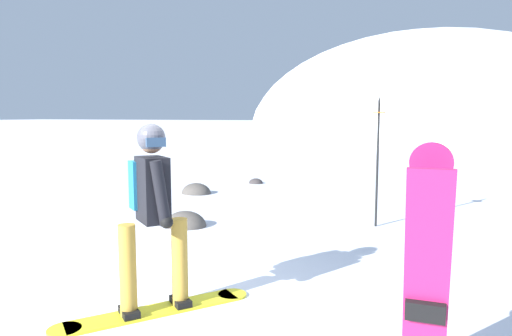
{
  "coord_description": "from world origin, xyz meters",
  "views": [
    {
      "loc": [
        2.48,
        -3.87,
        1.79
      ],
      "look_at": [
        0.08,
        2.64,
        1.0
      ],
      "focal_mm": 32.66,
      "sensor_mm": 36.0,
      "label": 1
    }
  ],
  "objects_px": {
    "spare_snowboard": "(427,266)",
    "piste_marker_near": "(378,153)",
    "snowboarder_main": "(152,213)",
    "rock_small": "(256,183)",
    "rock_dark": "(185,226)",
    "rock_mid": "(196,194)"
  },
  "relations": [
    {
      "from": "snowboarder_main",
      "to": "rock_small",
      "type": "xyz_separation_m",
      "value": [
        -1.9,
        7.86,
        -0.92
      ]
    },
    {
      "from": "rock_small",
      "to": "rock_dark",
      "type": "bearing_deg",
      "value": -83.35
    },
    {
      "from": "rock_small",
      "to": "snowboarder_main",
      "type": "bearing_deg",
      "value": -76.4
    },
    {
      "from": "snowboarder_main",
      "to": "spare_snowboard",
      "type": "relative_size",
      "value": 1.06
    },
    {
      "from": "snowboarder_main",
      "to": "piste_marker_near",
      "type": "bearing_deg",
      "value": 68.97
    },
    {
      "from": "snowboarder_main",
      "to": "spare_snowboard",
      "type": "bearing_deg",
      "value": -10.09
    },
    {
      "from": "spare_snowboard",
      "to": "piste_marker_near",
      "type": "distance_m",
      "value": 4.56
    },
    {
      "from": "spare_snowboard",
      "to": "rock_small",
      "type": "relative_size",
      "value": 4.27
    },
    {
      "from": "rock_dark",
      "to": "rock_mid",
      "type": "relative_size",
      "value": 1.01
    },
    {
      "from": "piste_marker_near",
      "to": "rock_mid",
      "type": "bearing_deg",
      "value": 156.55
    },
    {
      "from": "snowboarder_main",
      "to": "piste_marker_near",
      "type": "relative_size",
      "value": 0.82
    },
    {
      "from": "piste_marker_near",
      "to": "rock_small",
      "type": "xyz_separation_m",
      "value": [
        -3.46,
        3.79,
        -1.19
      ]
    },
    {
      "from": "spare_snowboard",
      "to": "piste_marker_near",
      "type": "height_order",
      "value": "piste_marker_near"
    },
    {
      "from": "rock_small",
      "to": "spare_snowboard",
      "type": "bearing_deg",
      "value": -62.96
    },
    {
      "from": "spare_snowboard",
      "to": "rock_small",
      "type": "xyz_separation_m",
      "value": [
        -4.22,
        8.27,
        -0.82
      ]
    },
    {
      "from": "snowboarder_main",
      "to": "rock_small",
      "type": "height_order",
      "value": "snowboarder_main"
    },
    {
      "from": "piste_marker_near",
      "to": "rock_mid",
      "type": "height_order",
      "value": "piste_marker_near"
    },
    {
      "from": "snowboarder_main",
      "to": "rock_dark",
      "type": "xyz_separation_m",
      "value": [
        -1.34,
        3.01,
        -0.92
      ]
    },
    {
      "from": "piste_marker_near",
      "to": "rock_dark",
      "type": "height_order",
      "value": "piste_marker_near"
    },
    {
      "from": "snowboarder_main",
      "to": "piste_marker_near",
      "type": "height_order",
      "value": "piste_marker_near"
    },
    {
      "from": "snowboarder_main",
      "to": "rock_dark",
      "type": "relative_size",
      "value": 2.46
    },
    {
      "from": "piste_marker_near",
      "to": "spare_snowboard",
      "type": "bearing_deg",
      "value": -80.38
    }
  ]
}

